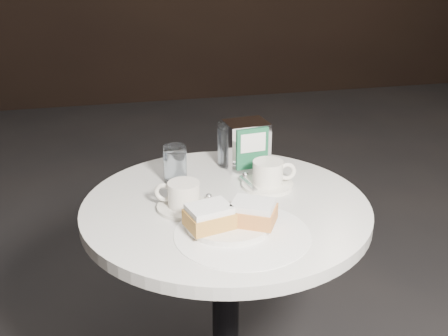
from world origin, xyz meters
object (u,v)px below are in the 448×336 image
at_px(coffee_cup_left, 183,197).
at_px(coffee_cup_right, 268,176).
at_px(water_glass_left, 175,164).
at_px(napkin_dispenser, 246,145).
at_px(water_glass_right, 231,145).
at_px(beignet_plate, 230,218).
at_px(cafe_table, 226,272).

xyz_separation_m(coffee_cup_left, coffee_cup_right, (0.23, 0.08, 0.00)).
height_order(coffee_cup_right, water_glass_left, water_glass_left).
bearing_deg(water_glass_left, napkin_dispenser, 14.45).
xyz_separation_m(coffee_cup_right, water_glass_right, (-0.06, 0.16, 0.03)).
height_order(beignet_plate, water_glass_right, water_glass_right).
bearing_deg(coffee_cup_right, beignet_plate, -121.04).
height_order(coffee_cup_left, water_glass_left, water_glass_left).
height_order(water_glass_left, napkin_dispenser, napkin_dispenser).
bearing_deg(napkin_dispenser, coffee_cup_right, -87.46).
bearing_deg(water_glass_left, cafe_table, -57.52).
bearing_deg(coffee_cup_left, napkin_dispenser, 69.49).
distance_m(coffee_cup_right, water_glass_right, 0.18).
xyz_separation_m(cafe_table, water_glass_left, (-0.10, 0.16, 0.25)).
bearing_deg(napkin_dispenser, water_glass_right, 137.00).
relative_size(cafe_table, coffee_cup_right, 5.03).
bearing_deg(coffee_cup_left, water_glass_left, 112.36).
distance_m(coffee_cup_right, water_glass_left, 0.24).
distance_m(coffee_cup_left, water_glass_left, 0.16).
bearing_deg(beignet_plate, coffee_cup_left, 126.18).
distance_m(coffee_cup_right, napkin_dispenser, 0.14).
distance_m(water_glass_left, water_glass_right, 0.19).
height_order(beignet_plate, coffee_cup_right, coffee_cup_right).
bearing_deg(water_glass_right, beignet_plate, -103.75).
relative_size(cafe_table, beignet_plate, 3.45).
bearing_deg(beignet_plate, napkin_dispenser, 69.51).
xyz_separation_m(beignet_plate, coffee_cup_left, (-0.09, 0.12, 0.00)).
distance_m(water_glass_left, napkin_dispenser, 0.21).
height_order(cafe_table, coffee_cup_right, coffee_cup_right).
bearing_deg(water_glass_right, coffee_cup_right, -70.21).
relative_size(cafe_table, water_glass_right, 6.09).
distance_m(beignet_plate, coffee_cup_left, 0.15).
xyz_separation_m(beignet_plate, water_glass_left, (-0.08, 0.28, 0.02)).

